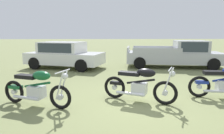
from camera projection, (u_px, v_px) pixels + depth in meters
The scene contains 6 objects.
ground_plane at pixel (138, 102), 5.65m from camera, with size 120.00×120.00×0.00m, color olive.
motorcycle_green at pixel (37, 88), 5.29m from camera, with size 1.99×1.04×1.02m.
motorcycle_black at pixel (140, 85), 5.64m from camera, with size 1.95×1.14×1.02m.
motorcycle_blue at pixel (224, 82), 5.94m from camera, with size 1.99×0.64×1.02m.
car_white at pixel (64, 54), 11.08m from camera, with size 4.46×3.00×1.43m.
pickup_truck_silver at pixel (178, 54), 11.35m from camera, with size 5.39×2.65×1.49m.
Camera 1 is at (-0.93, -5.38, 1.91)m, focal length 32.44 mm.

